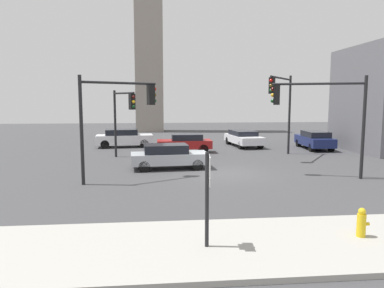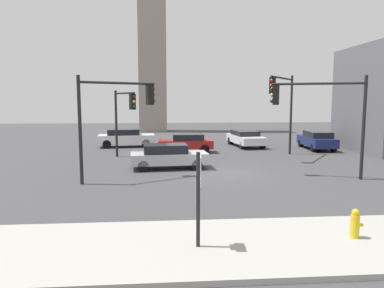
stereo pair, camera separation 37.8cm
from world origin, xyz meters
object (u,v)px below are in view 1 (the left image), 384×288
(traffic_light_3, at_px, (124,110))
(car_0, at_px, (315,140))
(fire_hydrant, at_px, (361,223))
(direction_sign, at_px, (208,191))
(car_4, at_px, (185,143))
(traffic_light_0, at_px, (118,107))
(traffic_light_1, at_px, (282,98))
(car_1, at_px, (244,138))
(car_2, at_px, (124,138))
(car_3, at_px, (169,156))
(traffic_light_2, at_px, (319,106))

(traffic_light_3, xyz_separation_m, car_0, (14.74, 3.60, -2.47))
(traffic_light_3, bearing_deg, fire_hydrant, -6.36)
(direction_sign, bearing_deg, car_4, 92.74)
(car_0, bearing_deg, traffic_light_0, 128.37)
(direction_sign, xyz_separation_m, traffic_light_1, (7.08, 14.76, 2.44))
(car_0, height_order, car_1, car_0)
(car_2, height_order, car_4, car_2)
(traffic_light_1, bearing_deg, traffic_light_0, -23.41)
(car_0, distance_m, car_3, 13.98)
(traffic_light_0, bearing_deg, direction_sign, -98.05)
(traffic_light_0, xyz_separation_m, car_4, (3.88, 8.97, -2.81))
(traffic_light_1, distance_m, car_3, 9.03)
(car_3, bearing_deg, traffic_light_3, 122.81)
(car_1, height_order, car_3, car_3)
(fire_hydrant, xyz_separation_m, car_2, (-8.35, 21.22, 0.27))
(direction_sign, bearing_deg, car_0, 64.15)
(direction_sign, height_order, fire_hydrant, direction_sign)
(traffic_light_2, xyz_separation_m, car_3, (-7.45, 2.88, -2.87))
(traffic_light_1, height_order, car_0, traffic_light_1)
(traffic_light_0, xyz_separation_m, traffic_light_1, (10.18, 6.02, 0.48))
(traffic_light_0, xyz_separation_m, car_3, (2.46, 2.70, -2.83))
(traffic_light_2, height_order, car_1, traffic_light_2)
(direction_sign, relative_size, traffic_light_1, 0.43)
(traffic_light_0, relative_size, car_3, 1.12)
(car_1, bearing_deg, traffic_light_0, -43.40)
(fire_hydrant, distance_m, car_2, 22.81)
(car_0, distance_m, car_2, 15.61)
(fire_hydrant, bearing_deg, car_4, 101.37)
(traffic_light_1, height_order, car_1, traffic_light_1)
(car_2, bearing_deg, traffic_light_2, -55.30)
(fire_hydrant, distance_m, car_0, 19.75)
(traffic_light_0, xyz_separation_m, car_2, (-0.97, 12.74, -2.76))
(traffic_light_3, distance_m, car_0, 15.37)
(traffic_light_3, height_order, car_2, traffic_light_3)
(direction_sign, bearing_deg, traffic_light_0, 114.80)
(car_0, distance_m, car_4, 10.57)
(direction_sign, distance_m, traffic_light_3, 15.59)
(traffic_light_0, xyz_separation_m, traffic_light_2, (9.91, -0.18, 0.04))
(traffic_light_2, bearing_deg, car_4, -37.66)
(car_2, bearing_deg, direction_sign, -84.69)
(car_0, xyz_separation_m, car_1, (-5.25, 2.29, -0.04))
(traffic_light_3, xyz_separation_m, car_1, (9.49, 5.88, -2.51))
(traffic_light_0, height_order, traffic_light_3, traffic_light_0)
(traffic_light_0, bearing_deg, car_4, 39.03)
(traffic_light_1, relative_size, car_0, 1.23)
(car_4, bearing_deg, traffic_light_1, 154.62)
(direction_sign, height_order, car_4, direction_sign)
(direction_sign, distance_m, traffic_light_0, 9.48)
(car_2, bearing_deg, car_0, -15.58)
(traffic_light_1, bearing_deg, car_1, -134.62)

